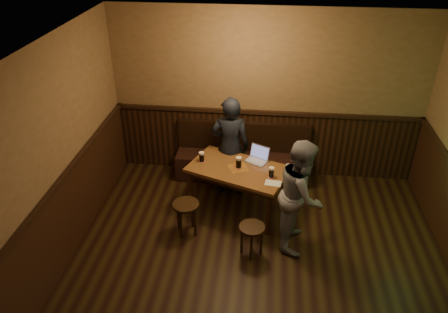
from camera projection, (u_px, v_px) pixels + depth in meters
name	position (u px, v px, depth m)	size (l,w,h in m)	color
room	(260.00, 213.00, 4.69)	(5.04, 6.04, 2.84)	black
bench	(242.00, 161.00, 7.34)	(2.20, 0.50, 0.95)	black
pub_table	(238.00, 174.00, 6.37)	(1.60, 1.25, 0.76)	brown
stool_left	(186.00, 209.00, 6.05)	(0.49, 0.49, 0.50)	black
stool_right	(252.00, 232.00, 5.69)	(0.34, 0.34, 0.46)	black
pint_left	(202.00, 157.00, 6.43)	(0.10, 0.10, 0.16)	#B41A16
pint_mid	(239.00, 162.00, 6.29)	(0.11, 0.11, 0.17)	#B41A16
pint_right	(271.00, 172.00, 6.08)	(0.10, 0.10, 0.16)	#B41A16
laptop	(258.00, 157.00, 6.48)	(0.39, 0.37, 0.22)	silver
menu	(273.00, 183.00, 5.98)	(0.22, 0.15, 0.00)	silver
person_suit	(230.00, 147.00, 6.72)	(0.60, 0.39, 1.65)	black
person_grey	(301.00, 194.00, 5.69)	(0.76, 0.59, 1.57)	gray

